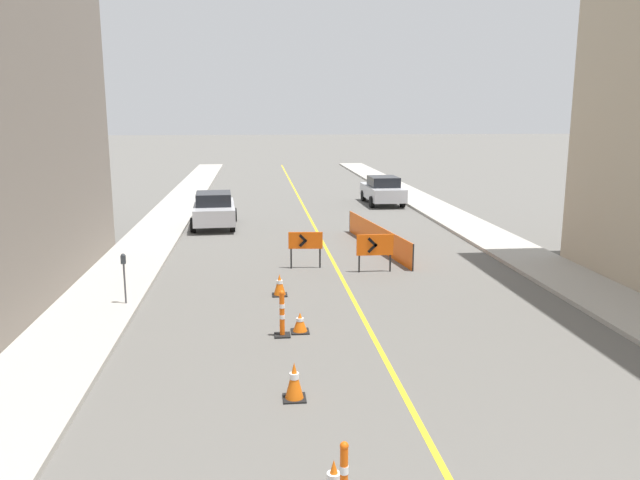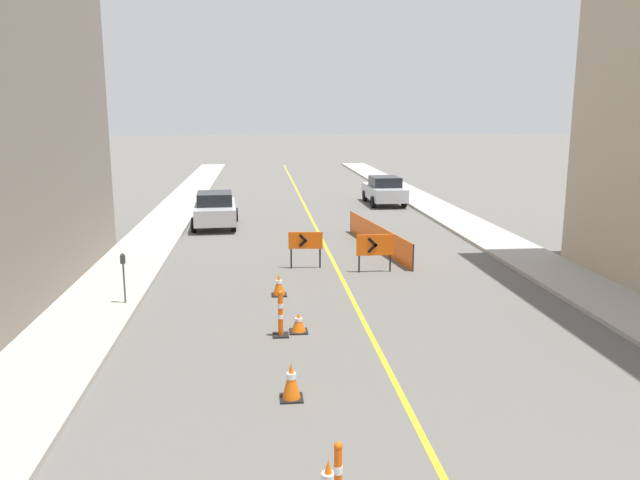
# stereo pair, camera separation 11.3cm
# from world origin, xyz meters

# --- Properties ---
(lane_stripe) EXTENTS (0.12, 61.99, 0.01)m
(lane_stripe) POSITION_xyz_m (0.00, 30.99, 0.00)
(lane_stripe) COLOR gold
(lane_stripe) RESTS_ON ground_plane
(sidewalk_left) EXTENTS (2.28, 61.99, 0.13)m
(sidewalk_left) POSITION_xyz_m (-6.93, 30.99, 0.06)
(sidewalk_left) COLOR #ADA89E
(sidewalk_left) RESTS_ON ground_plane
(sidewalk_right) EXTENTS (2.28, 61.99, 0.13)m
(sidewalk_right) POSITION_xyz_m (6.93, 30.99, 0.06)
(sidewalk_right) COLOR #ADA89E
(sidewalk_right) RESTS_ON ground_plane
(traffic_cone_third) EXTENTS (0.42, 0.42, 0.71)m
(traffic_cone_third) POSITION_xyz_m (-2.02, 10.14, 0.35)
(traffic_cone_third) COLOR black
(traffic_cone_third) RESTS_ON ground_plane
(traffic_cone_fourth) EXTENTS (0.43, 0.43, 0.48)m
(traffic_cone_fourth) POSITION_xyz_m (-1.67, 13.65, 0.24)
(traffic_cone_fourth) COLOR black
(traffic_cone_fourth) RESTS_ON ground_plane
(traffic_cone_fifth) EXTENTS (0.43, 0.43, 0.62)m
(traffic_cone_fifth) POSITION_xyz_m (-2.02, 16.73, 0.31)
(traffic_cone_fifth) COLOR black
(traffic_cone_fifth) RESTS_ON ground_plane
(delineator_post_rear) EXTENTS (0.37, 0.37, 1.10)m
(delineator_post_rear) POSITION_xyz_m (-2.10, 13.43, 0.47)
(delineator_post_rear) COLOR black
(delineator_post_rear) RESTS_ON ground_plane
(arrow_barricade_primary) EXTENTS (1.14, 0.16, 1.23)m
(arrow_barricade_primary) POSITION_xyz_m (-1.03, 19.84, 0.89)
(arrow_barricade_primary) COLOR #EF560C
(arrow_barricade_primary) RESTS_ON ground_plane
(arrow_barricade_secondary) EXTENTS (1.21, 0.08, 1.25)m
(arrow_barricade_secondary) POSITION_xyz_m (1.17, 19.09, 0.86)
(arrow_barricade_secondary) COLOR #EF560C
(arrow_barricade_secondary) RESTS_ON ground_plane
(safety_mesh_fence) EXTENTS (1.06, 7.15, 0.92)m
(safety_mesh_fence) POSITION_xyz_m (1.93, 22.59, 0.46)
(safety_mesh_fence) COLOR #EF560C
(safety_mesh_fence) RESTS_ON ground_plane
(parked_car_curb_near) EXTENTS (2.04, 4.40, 1.59)m
(parked_car_curb_near) POSITION_xyz_m (-4.53, 27.99, 0.80)
(parked_car_curb_near) COLOR #B7B7BC
(parked_car_curb_near) RESTS_ON ground_plane
(parked_car_curb_mid) EXTENTS (1.94, 4.34, 1.59)m
(parked_car_curb_mid) POSITION_xyz_m (4.53, 34.23, 0.80)
(parked_car_curb_mid) COLOR #B7B7BC
(parked_car_curb_mid) RESTS_ON ground_plane
(parking_meter_near_curb) EXTENTS (0.12, 0.11, 1.36)m
(parking_meter_near_curb) POSITION_xyz_m (-6.15, 16.01, 1.09)
(parking_meter_near_curb) COLOR #4C4C51
(parking_meter_near_curb) RESTS_ON sidewalk_left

